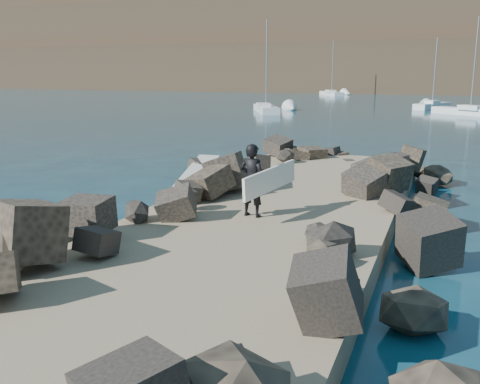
{
  "coord_description": "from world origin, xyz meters",
  "views": [
    {
      "loc": [
        4.05,
        -11.43,
        4.02
      ],
      "look_at": [
        0.0,
        -1.0,
        1.5
      ],
      "focal_mm": 40.0,
      "sensor_mm": 36.0,
      "label": 1
    }
  ],
  "objects": [
    {
      "name": "surfboard_resting",
      "position": [
        -2.66,
        2.35,
        1.04
      ],
      "size": [
        1.01,
        2.72,
        0.09
      ],
      "primitive_type": "cube",
      "rotation": [
        0.0,
        0.0,
        0.13
      ],
      "color": "beige",
      "rests_on": "riprap_left"
    },
    {
      "name": "sailboat_b",
      "position": [
        2.24,
        52.15,
        0.35
      ],
      "size": [
        3.9,
        6.47,
        7.84
      ],
      "color": "white",
      "rests_on": "ground"
    },
    {
      "name": "sailboat_a",
      "position": [
        -13.39,
        40.68,
        0.35
      ],
      "size": [
        4.93,
        7.63,
        9.2
      ],
      "color": "white",
      "rests_on": "ground"
    },
    {
      "name": "jetty",
      "position": [
        0.0,
        -2.0,
        0.3
      ],
      "size": [
        6.0,
        26.0,
        0.6
      ],
      "primitive_type": "cube",
      "color": "#8C7759",
      "rests_on": "ground"
    },
    {
      "name": "riprap_left",
      "position": [
        -2.9,
        -1.5,
        0.5
      ],
      "size": [
        2.6,
        22.0,
        1.0
      ],
      "primitive_type": "cube",
      "color": "black",
      "rests_on": "ground"
    },
    {
      "name": "ground",
      "position": [
        0.0,
        0.0,
        0.0
      ],
      "size": [
        800.0,
        800.0,
        0.0
      ],
      "primitive_type": "plane",
      "color": "#0F384C",
      "rests_on": "ground"
    },
    {
      "name": "surfer_with_board",
      "position": [
        -0.15,
        0.35,
        1.49
      ],
      "size": [
        1.11,
        2.14,
        1.77
      ],
      "color": "black",
      "rests_on": "jetty"
    },
    {
      "name": "sailboat_e",
      "position": [
        -15.4,
        82.71,
        0.35
      ],
      "size": [
        5.66,
        7.68,
        9.49
      ],
      "color": "white",
      "rests_on": "ground"
    },
    {
      "name": "riprap_right",
      "position": [
        2.9,
        -1.5,
        0.5
      ],
      "size": [
        2.6,
        22.0,
        1.0
      ],
      "primitive_type": "cube",
      "color": "black",
      "rests_on": "ground"
    },
    {
      "name": "headland",
      "position": [
        10.0,
        160.0,
        16.0
      ],
      "size": [
        360.0,
        140.0,
        32.0
      ],
      "primitive_type": "cube",
      "color": "#2D4919",
      "rests_on": "ground"
    },
    {
      "name": "sailboat_c",
      "position": [
        5.92,
        44.14,
        0.35
      ],
      "size": [
        7.14,
        5.88,
        9.14
      ],
      "color": "white",
      "rests_on": "ground"
    }
  ]
}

